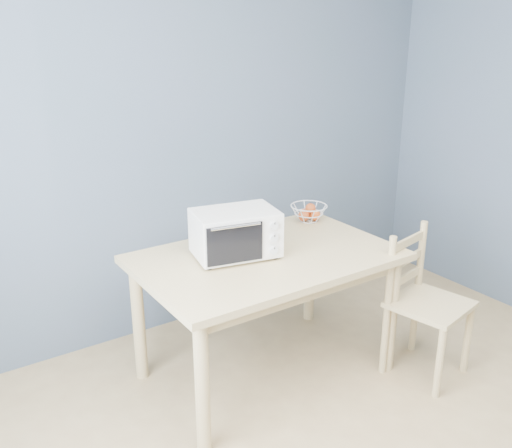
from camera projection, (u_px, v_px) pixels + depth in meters
room at (506, 238)px, 1.82m from camera, size 4.01×4.51×2.61m
dining_table at (267, 271)px, 3.15m from camera, size 1.40×0.90×0.75m
toaster_oven at (232, 233)px, 3.04m from camera, size 0.49×0.39×0.26m
fruit_basket at (309, 212)px, 3.62m from camera, size 0.31×0.31×0.12m
dining_chair at (423, 305)px, 3.26m from camera, size 0.47×0.47×0.85m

